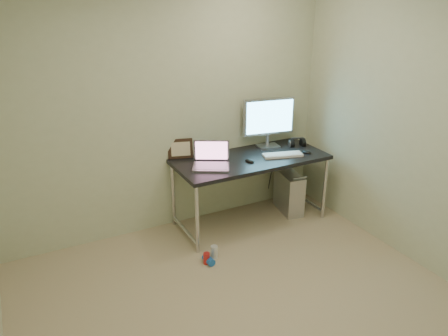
# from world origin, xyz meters

# --- Properties ---
(floor) EXTENTS (3.50, 3.50, 0.00)m
(floor) POSITION_xyz_m (0.00, 0.00, 0.00)
(floor) COLOR tan
(floor) RESTS_ON ground
(wall_back) EXTENTS (3.50, 0.02, 2.50)m
(wall_back) POSITION_xyz_m (0.00, 1.75, 1.25)
(wall_back) COLOR beige
(wall_back) RESTS_ON ground
(wall_right) EXTENTS (0.02, 3.50, 2.50)m
(wall_right) POSITION_xyz_m (1.75, 0.00, 1.25)
(wall_right) COLOR beige
(wall_right) RESTS_ON ground
(desk) EXTENTS (1.62, 0.71, 0.75)m
(desk) POSITION_xyz_m (0.76, 1.40, 0.67)
(desk) COLOR black
(desk) RESTS_ON ground
(tower_computer) EXTENTS (0.27, 0.47, 0.49)m
(tower_computer) POSITION_xyz_m (1.29, 1.41, 0.23)
(tower_computer) COLOR silver
(tower_computer) RESTS_ON ground
(cable_a) EXTENTS (0.01, 0.16, 0.69)m
(cable_a) POSITION_xyz_m (1.24, 1.70, 0.40)
(cable_a) COLOR black
(cable_a) RESTS_ON ground
(cable_b) EXTENTS (0.02, 0.11, 0.71)m
(cable_b) POSITION_xyz_m (1.33, 1.68, 0.38)
(cable_b) COLOR black
(cable_b) RESTS_ON ground
(can_red) EXTENTS (0.07, 0.07, 0.11)m
(can_red) POSITION_xyz_m (-0.01, 0.87, 0.06)
(can_red) COLOR red
(can_red) RESTS_ON ground
(can_white) EXTENTS (0.08, 0.08, 0.12)m
(can_white) POSITION_xyz_m (0.09, 0.92, 0.06)
(can_white) COLOR silver
(can_white) RESTS_ON ground
(can_blue) EXTENTS (0.08, 0.14, 0.07)m
(can_blue) POSITION_xyz_m (0.00, 0.86, 0.04)
(can_blue) COLOR blue
(can_blue) RESTS_ON ground
(laptop) EXTENTS (0.45, 0.43, 0.25)m
(laptop) POSITION_xyz_m (0.29, 1.38, 0.81)
(laptop) COLOR #ADADB4
(laptop) RESTS_ON desk
(monitor) EXTENTS (0.59, 0.21, 0.55)m
(monitor) POSITION_xyz_m (1.11, 1.61, 1.07)
(monitor) COLOR #ADADB4
(monitor) RESTS_ON desk
(keyboard) EXTENTS (0.44, 0.24, 0.03)m
(keyboard) POSITION_xyz_m (1.09, 1.28, 0.76)
(keyboard) COLOR white
(keyboard) RESTS_ON desk
(mouse_right) EXTENTS (0.10, 0.13, 0.04)m
(mouse_right) POSITION_xyz_m (1.37, 1.24, 0.77)
(mouse_right) COLOR black
(mouse_right) RESTS_ON desk
(mouse_left) EXTENTS (0.10, 0.13, 0.04)m
(mouse_left) POSITION_xyz_m (0.69, 1.29, 0.77)
(mouse_left) COLOR black
(mouse_left) RESTS_ON desk
(headphones) EXTENTS (0.21, 0.12, 0.12)m
(headphones) POSITION_xyz_m (1.42, 1.48, 0.78)
(headphones) COLOR black
(headphones) RESTS_ON desk
(picture_frame) EXTENTS (0.27, 0.15, 0.21)m
(picture_frame) POSITION_xyz_m (0.10, 1.72, 0.85)
(picture_frame) COLOR black
(picture_frame) RESTS_ON desk
(webcam) EXTENTS (0.04, 0.03, 0.12)m
(webcam) POSITION_xyz_m (0.33, 1.64, 0.84)
(webcam) COLOR silver
(webcam) RESTS_ON desk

